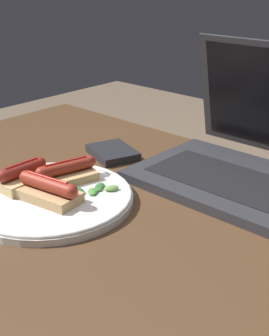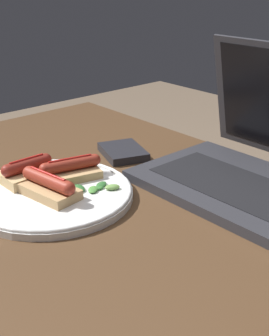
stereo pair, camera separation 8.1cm
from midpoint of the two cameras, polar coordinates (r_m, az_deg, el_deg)
The scene contains 8 objects.
desk at distance 0.86m, azimuth -2.37°, elevation -11.17°, with size 1.22×0.69×0.74m.
laptop at distance 0.91m, azimuth 10.94°, elevation 1.28°, with size 0.36×0.31×0.25m.
plate at distance 0.84m, azimuth -12.93°, elevation -3.62°, with size 0.29×0.29×0.02m.
sausage_toast_left at distance 0.82m, azimuth -13.28°, elevation -2.73°, with size 0.13×0.07×0.04m.
sausage_toast_middle at distance 0.88m, azimuth -16.06°, elevation -1.07°, with size 0.07×0.10×0.05m.
sausage_toast_right at distance 0.88m, azimuth -10.91°, elevation -0.60°, with size 0.09×0.12×0.04m.
salad_pile at distance 0.84m, azimuth -7.63°, elevation -2.67°, with size 0.07×0.07×0.01m.
external_drive at distance 1.02m, azimuth -4.95°, elevation 1.86°, with size 0.13×0.12×0.02m.
Camera 1 is at (0.48, -0.53, 1.12)m, focal length 50.00 mm.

